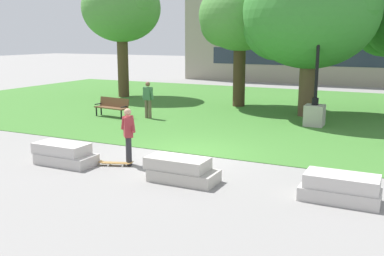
# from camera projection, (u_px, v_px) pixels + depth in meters

# --- Properties ---
(ground_plane) EXTENTS (140.00, 140.00, 0.00)m
(ground_plane) POSITION_uv_depth(u_px,v_px,m) (187.00, 154.00, 14.69)
(ground_plane) COLOR gray
(grass_lawn) EXTENTS (40.00, 20.00, 0.02)m
(grass_lawn) POSITION_uv_depth(u_px,v_px,m) (273.00, 110.00, 23.50)
(grass_lawn) COLOR #3D752D
(grass_lawn) RESTS_ON ground
(concrete_block_center) EXTENTS (1.88, 0.90, 0.64)m
(concrete_block_center) POSITION_uv_depth(u_px,v_px,m) (64.00, 154.00, 13.47)
(concrete_block_center) COLOR #BCB7B2
(concrete_block_center) RESTS_ON ground
(concrete_block_left) EXTENTS (1.91, 0.90, 0.64)m
(concrete_block_left) POSITION_uv_depth(u_px,v_px,m) (181.00, 170.00, 11.88)
(concrete_block_left) COLOR #B2ADA3
(concrete_block_left) RESTS_ON ground
(concrete_block_right) EXTENTS (1.80, 0.90, 0.64)m
(concrete_block_right) POSITION_uv_depth(u_px,v_px,m) (341.00, 188.00, 10.43)
(concrete_block_right) COLOR #BCB7B2
(concrete_block_right) RESTS_ON ground
(person_skateboarder) EXTENTS (0.71, 0.46, 1.71)m
(person_skateboarder) POSITION_uv_depth(u_px,v_px,m) (128.00, 133.00, 13.28)
(person_skateboarder) COLOR #28282D
(person_skateboarder) RESTS_ON ground
(skateboard) EXTENTS (1.03, 0.53, 0.14)m
(skateboard) POSITION_uv_depth(u_px,v_px,m) (116.00, 163.00, 13.34)
(skateboard) COLOR olive
(skateboard) RESTS_ON ground
(park_bench_near_right) EXTENTS (1.85, 0.76, 0.90)m
(park_bench_near_right) POSITION_uv_depth(u_px,v_px,m) (112.00, 106.00, 21.37)
(park_bench_near_right) COLOR brown
(park_bench_near_right) RESTS_ON grass_lawn
(lamp_post_left) EXTENTS (1.32, 0.80, 5.27)m
(lamp_post_left) POSITION_uv_depth(u_px,v_px,m) (315.00, 101.00, 19.08)
(lamp_post_left) COLOR #ADA89E
(lamp_post_left) RESTS_ON grass_lawn
(tree_near_left) EXTENTS (4.66, 4.44, 6.77)m
(tree_near_left) POSITION_uv_depth(u_px,v_px,m) (239.00, 17.00, 23.91)
(tree_near_left) COLOR #42301E
(tree_near_left) RESTS_ON grass_lawn
(tree_far_left) EXTENTS (5.11, 4.87, 7.56)m
(tree_far_left) POSITION_uv_depth(u_px,v_px,m) (121.00, 10.00, 27.74)
(tree_far_left) COLOR #4C3823
(tree_far_left) RESTS_ON grass_lawn
(tree_far_right) EXTENTS (6.58, 6.27, 7.59)m
(tree_far_right) POSITION_uv_depth(u_px,v_px,m) (309.00, 13.00, 20.83)
(tree_far_right) COLOR brown
(tree_far_right) RESTS_ON grass_lawn
(person_bystander_near_lawn) EXTENTS (0.74, 0.29, 1.71)m
(person_bystander_near_lawn) POSITION_uv_depth(u_px,v_px,m) (148.00, 98.00, 20.90)
(person_bystander_near_lawn) COLOR brown
(person_bystander_near_lawn) RESTS_ON grass_lawn
(building_facade_distant) EXTENTS (22.56, 1.03, 10.51)m
(building_facade_distant) POSITION_uv_depth(u_px,v_px,m) (314.00, 18.00, 35.64)
(building_facade_distant) COLOR gray
(building_facade_distant) RESTS_ON ground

